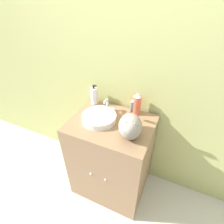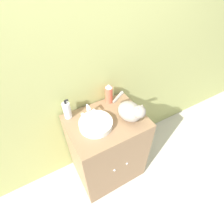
# 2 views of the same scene
# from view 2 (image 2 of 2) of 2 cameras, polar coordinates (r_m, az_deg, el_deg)

# --- Properties ---
(ground_plane) EXTENTS (8.00, 8.00, 0.00)m
(ground_plane) POSITION_cam_2_polar(r_m,az_deg,el_deg) (2.24, 2.40, -23.37)
(ground_plane) COLOR beige
(wall_back) EXTENTS (6.00, 0.05, 2.50)m
(wall_back) POSITION_cam_2_polar(r_m,az_deg,el_deg) (1.61, -7.76, 13.29)
(wall_back) COLOR tan
(wall_back) RESTS_ON ground_plane
(vanity_cabinet) EXTENTS (0.72, 0.57, 0.90)m
(vanity_cabinet) POSITION_cam_2_polar(r_m,az_deg,el_deg) (1.96, -1.55, -11.77)
(vanity_cabinet) COLOR #8C6B4C
(vanity_cabinet) RESTS_ON ground_plane
(sink_basin) EXTENTS (0.30, 0.30, 0.05)m
(sink_basin) POSITION_cam_2_polar(r_m,az_deg,el_deg) (1.55, -5.31, -3.84)
(sink_basin) COLOR white
(sink_basin) RESTS_ON vanity_cabinet
(faucet) EXTENTS (0.14, 0.08, 0.13)m
(faucet) POSITION_cam_2_polar(r_m,az_deg,el_deg) (1.63, -7.80, 0.39)
(faucet) COLOR silver
(faucet) RESTS_ON vanity_cabinet
(cat) EXTENTS (0.24, 0.36, 0.26)m
(cat) POSITION_cam_2_polar(r_m,az_deg,el_deg) (1.55, 6.23, 0.25)
(cat) COLOR gray
(cat) RESTS_ON vanity_cabinet
(soap_bottle) EXTENTS (0.07, 0.07, 0.20)m
(soap_bottle) POSITION_cam_2_polar(r_m,az_deg,el_deg) (1.63, -14.46, 0.58)
(soap_bottle) COLOR silver
(soap_bottle) RESTS_ON vanity_cabinet
(spray_bottle) EXTENTS (0.07, 0.07, 0.21)m
(spray_bottle) POSITION_cam_2_polar(r_m,az_deg,el_deg) (1.73, -1.01, 6.03)
(spray_bottle) COLOR #EF6047
(spray_bottle) RESTS_ON vanity_cabinet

